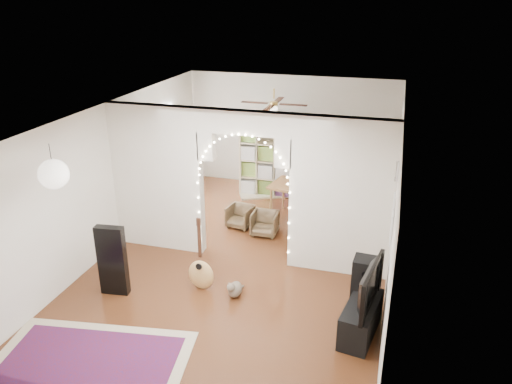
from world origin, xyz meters
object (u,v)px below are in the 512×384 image
(acoustic_guitar, at_px, (201,263))
(dining_chair_left, at_px, (265,224))
(media_console, at_px, (361,319))
(bookcase, at_px, (276,161))
(dining_table, at_px, (300,189))
(dining_chair_right, at_px, (240,216))
(floor_speaker, at_px, (365,288))

(acoustic_guitar, xyz_separation_m, dining_chair_left, (0.48, 2.16, -0.23))
(media_console, height_order, bookcase, bookcase)
(dining_table, distance_m, dining_chair_left, 1.14)
(acoustic_guitar, height_order, dining_chair_left, acoustic_guitar)
(dining_chair_left, distance_m, dining_chair_right, 0.61)
(floor_speaker, bearing_deg, media_console, -85.92)
(floor_speaker, height_order, dining_chair_right, floor_speaker)
(dining_chair_right, bearing_deg, media_console, -37.36)
(media_console, xyz_separation_m, bookcase, (-2.38, 4.67, 0.60))
(acoustic_guitar, xyz_separation_m, dining_table, (1.00, 3.07, 0.22))
(floor_speaker, distance_m, bookcase, 4.87)
(dining_table, bearing_deg, bookcase, 136.25)
(floor_speaker, height_order, dining_table, floor_speaker)
(acoustic_guitar, bearing_deg, dining_chair_right, 98.86)
(floor_speaker, height_order, media_console, floor_speaker)
(acoustic_guitar, xyz_separation_m, media_console, (2.58, -0.47, -0.22))
(bookcase, relative_size, dining_chair_right, 3.46)
(dining_table, bearing_deg, floor_speaker, -52.13)
(acoustic_guitar, distance_m, dining_table, 3.23)
(floor_speaker, relative_size, dining_chair_right, 1.95)
(dining_chair_left, relative_size, dining_chair_right, 1.04)
(floor_speaker, bearing_deg, dining_chair_left, 137.81)
(dining_chair_right, bearing_deg, dining_chair_left, -10.30)
(media_console, height_order, dining_chair_right, media_console)
(bookcase, height_order, dining_table, bookcase)
(acoustic_guitar, distance_m, dining_chair_left, 2.23)
(media_console, bearing_deg, dining_table, 123.64)
(floor_speaker, xyz_separation_m, bookcase, (-2.38, 4.23, 0.37))
(acoustic_guitar, height_order, floor_speaker, acoustic_guitar)
(acoustic_guitar, bearing_deg, bookcase, 93.91)
(acoustic_guitar, relative_size, dining_chair_right, 2.17)
(media_console, relative_size, dining_chair_left, 1.96)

